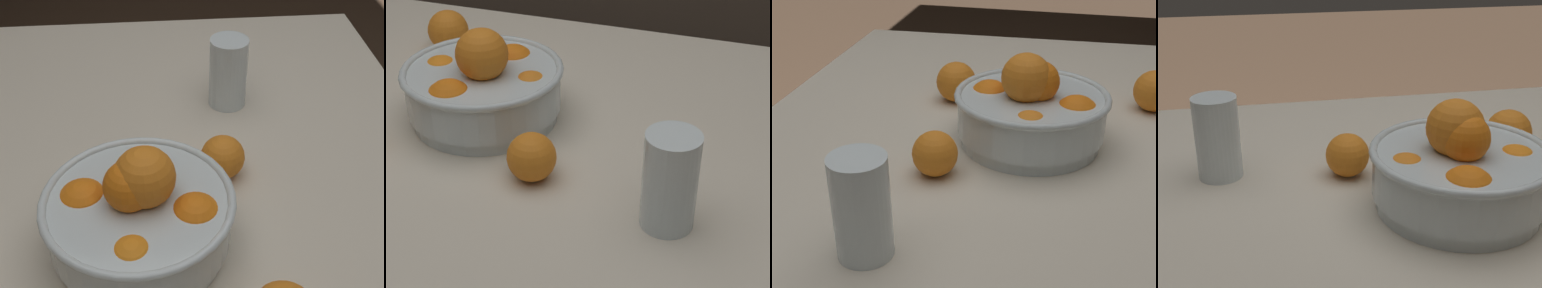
{
  "view_description": "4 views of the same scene",
  "coord_description": "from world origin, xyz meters",
  "views": [
    {
      "loc": [
        -0.55,
        0.01,
        1.32
      ],
      "look_at": [
        0.11,
        -0.05,
        0.78
      ],
      "focal_mm": 50.0,
      "sensor_mm": 36.0,
      "label": 1
    },
    {
      "loc": [
        0.41,
        -0.79,
        1.27
      ],
      "look_at": [
        0.16,
        -0.06,
        0.77
      ],
      "focal_mm": 60.0,
      "sensor_mm": 36.0,
      "label": 2
    },
    {
      "loc": [
        0.81,
        0.1,
        1.15
      ],
      "look_at": [
        0.13,
        -0.04,
        0.8
      ],
      "focal_mm": 50.0,
      "sensor_mm": 36.0,
      "label": 3
    },
    {
      "loc": [
        0.25,
        0.69,
        1.12
      ],
      "look_at": [
        0.1,
        -0.08,
        0.78
      ],
      "focal_mm": 50.0,
      "sensor_mm": 36.0,
      "label": 4
    }
  ],
  "objects": [
    {
      "name": "orange_loose_front",
      "position": [
        -0.23,
        0.26,
        0.76
      ],
      "size": [
        0.08,
        0.08,
        0.08
      ],
      "primitive_type": "sphere",
      "color": "orange",
      "rests_on": "dining_table"
    },
    {
      "name": "dining_table",
      "position": [
        0.0,
        0.0,
        0.65
      ],
      "size": [
        1.36,
        0.97,
        0.72
      ],
      "color": "beige",
      "rests_on": "ground_plane"
    },
    {
      "name": "fruit_bowl",
      "position": [
        -0.04,
        0.04,
        0.78
      ],
      "size": [
        0.26,
        0.26,
        0.16
      ],
      "color": "silver",
      "rests_on": "dining_table"
    },
    {
      "name": "orange_loose_near_bowl",
      "position": [
        0.1,
        -0.1,
        0.76
      ],
      "size": [
        0.07,
        0.07,
        0.07
      ],
      "primitive_type": "sphere",
      "color": "orange",
      "rests_on": "dining_table"
    },
    {
      "name": "juice_glass",
      "position": [
        0.31,
        -0.13,
        0.79
      ],
      "size": [
        0.07,
        0.07,
        0.14
      ],
      "color": "#F4A314",
      "rests_on": "dining_table"
    }
  ]
}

